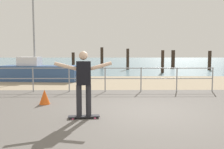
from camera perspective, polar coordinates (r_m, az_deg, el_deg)
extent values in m
cube|color=#605B56|center=(6.15, 7.37, -11.04)|extent=(24.00, 10.00, 0.04)
cube|color=tan|center=(13.97, 2.86, -1.75)|extent=(24.00, 6.00, 0.04)
cube|color=slate|center=(41.89, 0.58, 3.02)|extent=(72.00, 50.00, 0.04)
cylinder|color=gray|center=(11.00, -17.73, -1.18)|extent=(0.05, 0.05, 1.05)
cylinder|color=gray|center=(10.65, -9.85, -1.21)|extent=(0.05, 0.05, 1.05)
cylinder|color=gray|center=(10.51, -1.60, -1.22)|extent=(0.05, 0.05, 1.05)
cylinder|color=gray|center=(10.60, 6.70, -1.20)|extent=(0.05, 0.05, 1.05)
cylinder|color=gray|center=(10.89, 14.70, -1.16)|extent=(0.05, 0.05, 1.05)
cylinder|color=gray|center=(11.39, 22.14, -1.10)|extent=(0.05, 0.05, 1.05)
cylinder|color=gray|center=(10.61, -9.89, 1.45)|extent=(12.23, 0.04, 0.04)
cylinder|color=gray|center=(10.65, -9.85, -0.93)|extent=(12.23, 0.04, 0.04)
cube|color=#335184|center=(15.02, -16.26, 0.27)|extent=(4.51, 1.81, 0.90)
cone|color=#335184|center=(14.37, -8.05, 0.21)|extent=(1.17, 0.87, 0.77)
cylinder|color=gray|center=(15.16, -17.63, 11.28)|extent=(0.10, 0.10, 4.91)
cube|color=silver|center=(15.20, -18.44, 2.91)|extent=(1.28, 1.01, 0.50)
cube|color=black|center=(6.47, -6.48, -9.53)|extent=(0.82, 0.30, 0.02)
cylinder|color=#E5598C|center=(6.40, -9.00, -10.11)|extent=(0.06, 0.04, 0.06)
cylinder|color=#E5598C|center=(6.56, -8.97, -9.74)|extent=(0.06, 0.04, 0.06)
cylinder|color=#E5598C|center=(6.42, -3.92, -10.03)|extent=(0.06, 0.04, 0.06)
cylinder|color=#E5598C|center=(6.57, -4.01, -9.66)|extent=(0.06, 0.04, 0.06)
cylinder|color=#26262B|center=(6.38, -7.60, -5.97)|extent=(0.14, 0.14, 0.80)
cylinder|color=#26262B|center=(6.38, -5.44, -5.94)|extent=(0.14, 0.14, 0.80)
cube|color=black|center=(6.28, -6.59, 0.32)|extent=(0.38, 0.24, 0.60)
sphere|color=beige|center=(6.25, -6.63, 4.34)|extent=(0.22, 0.22, 0.22)
cylinder|color=beige|center=(6.27, -10.68, 1.90)|extent=(0.56, 0.16, 0.23)
cylinder|color=beige|center=(6.29, -2.54, 2.00)|extent=(0.56, 0.16, 0.23)
cylinder|color=#332319|center=(22.67, -8.91, 3.00)|extent=(0.27, 0.27, 1.63)
cylinder|color=#332319|center=(25.50, -2.34, 3.89)|extent=(0.30, 0.30, 2.13)
cylinder|color=#332319|center=(23.34, 3.65, 3.55)|extent=(0.27, 0.27, 1.97)
cylinder|color=#332319|center=(20.05, 11.57, 2.92)|extent=(0.24, 0.24, 1.82)
cylinder|color=#332319|center=(26.93, 13.89, 3.51)|extent=(0.39, 0.39, 1.85)
cylinder|color=#332319|center=(24.49, 21.56, 3.03)|extent=(0.30, 0.30, 1.78)
cone|color=#E55919|center=(8.34, -15.27, -5.06)|extent=(0.36, 0.36, 0.50)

